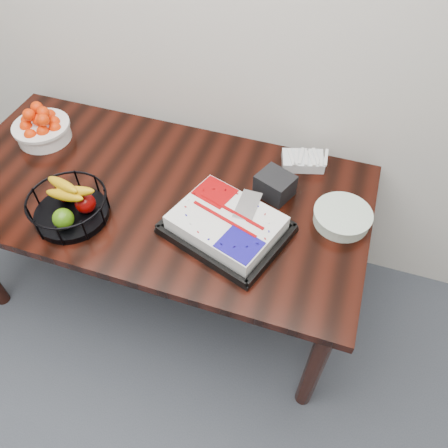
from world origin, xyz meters
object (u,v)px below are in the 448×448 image
(fruit_basket, at_px, (68,205))
(cake_tray, at_px, (227,225))
(napkin_box, at_px, (275,185))
(plate_stack, at_px, (342,217))
(tangerine_bowl, at_px, (41,126))
(table, at_px, (156,203))

(fruit_basket, bearing_deg, cake_tray, 11.21)
(cake_tray, distance_m, napkin_box, 0.29)
(fruit_basket, bearing_deg, napkin_box, 27.31)
(cake_tray, xyz_separation_m, napkin_box, (0.12, 0.26, 0.01))
(fruit_basket, xyz_separation_m, plate_stack, (1.02, 0.31, -0.04))
(cake_tray, height_order, tangerine_bowl, tangerine_bowl)
(napkin_box, bearing_deg, plate_stack, -12.88)
(table, relative_size, plate_stack, 7.89)
(plate_stack, xyz_separation_m, napkin_box, (-0.29, 0.07, 0.02))
(table, height_order, fruit_basket, fruit_basket)
(fruit_basket, bearing_deg, plate_stack, 16.99)
(cake_tray, height_order, plate_stack, cake_tray)
(table, bearing_deg, napkin_box, 15.47)
(table, xyz_separation_m, cake_tray, (0.36, -0.12, 0.13))
(cake_tray, bearing_deg, table, 161.43)
(tangerine_bowl, height_order, napkin_box, tangerine_bowl)
(cake_tray, relative_size, napkin_box, 3.79)
(plate_stack, bearing_deg, tangerine_bowl, 176.80)
(plate_stack, bearing_deg, napkin_box, 167.12)
(table, height_order, napkin_box, napkin_box)
(plate_stack, bearing_deg, cake_tray, -155.13)
(cake_tray, distance_m, tangerine_bowl, 1.03)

